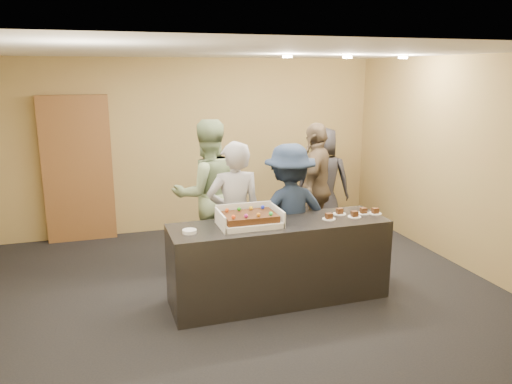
# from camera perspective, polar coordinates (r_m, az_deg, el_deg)

# --- Properties ---
(room) EXTENTS (6.04, 6.00, 2.70)m
(room) POSITION_cam_1_polar(r_m,az_deg,el_deg) (5.60, -2.42, 1.80)
(room) COLOR black
(room) RESTS_ON ground
(serving_counter) EXTENTS (2.41, 0.73, 0.90)m
(serving_counter) POSITION_cam_1_polar(r_m,az_deg,el_deg) (5.57, 2.66, -7.93)
(serving_counter) COLOR black
(serving_counter) RESTS_ON floor
(storage_cabinet) EXTENTS (0.99, 0.15, 2.17)m
(storage_cabinet) POSITION_cam_1_polar(r_m,az_deg,el_deg) (7.83, -19.69, 2.45)
(storage_cabinet) COLOR brown
(storage_cabinet) RESTS_ON floor
(cake_box) EXTENTS (0.65, 0.45, 0.19)m
(cake_box) POSITION_cam_1_polar(r_m,az_deg,el_deg) (5.33, -0.82, -3.30)
(cake_box) COLOR white
(cake_box) RESTS_ON serving_counter
(sheet_cake) EXTENTS (0.56, 0.38, 0.11)m
(sheet_cake) POSITION_cam_1_polar(r_m,az_deg,el_deg) (5.29, -0.75, -2.84)
(sheet_cake) COLOR #3B1A0D
(sheet_cake) RESTS_ON cake_box
(plate_stack) EXTENTS (0.15, 0.15, 0.04)m
(plate_stack) POSITION_cam_1_polar(r_m,az_deg,el_deg) (5.11, -7.62, -4.48)
(plate_stack) COLOR white
(plate_stack) RESTS_ON serving_counter
(slice_a) EXTENTS (0.15, 0.15, 0.07)m
(slice_a) POSITION_cam_1_polar(r_m,az_deg,el_deg) (5.59, 8.34, -2.86)
(slice_a) COLOR white
(slice_a) RESTS_ON serving_counter
(slice_b) EXTENTS (0.15, 0.15, 0.07)m
(slice_b) POSITION_cam_1_polar(r_m,az_deg,el_deg) (5.80, 9.52, -2.29)
(slice_b) COLOR white
(slice_b) RESTS_ON serving_counter
(slice_c) EXTENTS (0.15, 0.15, 0.07)m
(slice_c) POSITION_cam_1_polar(r_m,az_deg,el_deg) (5.72, 11.19, -2.59)
(slice_c) COLOR white
(slice_c) RESTS_ON serving_counter
(slice_d) EXTENTS (0.15, 0.15, 0.07)m
(slice_d) POSITION_cam_1_polar(r_m,az_deg,el_deg) (5.88, 12.18, -2.20)
(slice_d) COLOR white
(slice_d) RESTS_ON serving_counter
(slice_e) EXTENTS (0.15, 0.15, 0.07)m
(slice_e) POSITION_cam_1_polar(r_m,az_deg,el_deg) (5.90, 13.45, -2.21)
(slice_e) COLOR white
(slice_e) RESTS_ON serving_counter
(person_server_grey) EXTENTS (0.65, 0.44, 1.75)m
(person_server_grey) POSITION_cam_1_polar(r_m,az_deg,el_deg) (5.73, -2.46, -2.83)
(person_server_grey) COLOR #A3A3A8
(person_server_grey) RESTS_ON floor
(person_sage_man) EXTENTS (1.00, 0.81, 1.92)m
(person_sage_man) POSITION_cam_1_polar(r_m,az_deg,el_deg) (6.46, -5.52, -0.21)
(person_sage_man) COLOR #8CA475
(person_sage_man) RESTS_ON floor
(person_navy_man) EXTENTS (1.10, 0.65, 1.69)m
(person_navy_man) POSITION_cam_1_polar(r_m,az_deg,el_deg) (5.94, 3.81, -2.56)
(person_navy_man) COLOR #1D2A44
(person_navy_man) RESTS_ON floor
(person_brown_extra) EXTENTS (0.99, 1.12, 1.82)m
(person_brown_extra) POSITION_cam_1_polar(r_m,az_deg,el_deg) (7.02, 6.84, 0.49)
(person_brown_extra) COLOR brown
(person_brown_extra) RESTS_ON floor
(person_dark_suit) EXTENTS (0.97, 0.84, 1.67)m
(person_dark_suit) POSITION_cam_1_polar(r_m,az_deg,el_deg) (7.81, 7.67, 1.24)
(person_dark_suit) COLOR #29282E
(person_dark_suit) RESTS_ON floor
(ceiling_spotlights) EXTENTS (1.72, 0.12, 0.03)m
(ceiling_spotlights) POSITION_cam_1_polar(r_m,az_deg,el_deg) (6.53, 10.40, 14.95)
(ceiling_spotlights) COLOR #FFEAC6
(ceiling_spotlights) RESTS_ON ceiling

